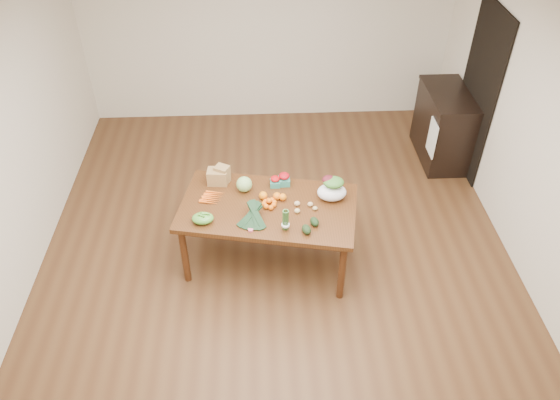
{
  "coord_description": "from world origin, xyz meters",
  "views": [
    {
      "loc": [
        -0.16,
        -4.11,
        4.2
      ],
      "look_at": [
        0.03,
        0.0,
        0.8
      ],
      "focal_mm": 35.0,
      "sensor_mm": 36.0,
      "label": 1
    }
  ],
  "objects_px": {
    "mandarin_cluster": "(269,202)",
    "asparagus_bundle": "(286,220)",
    "dining_table": "(268,234)",
    "salad_bag": "(332,190)",
    "kale_bunch": "(252,217)",
    "cabbage": "(244,184)",
    "cabinet": "(443,126)",
    "paper_bag": "(218,175)"
  },
  "relations": [
    {
      "from": "dining_table",
      "to": "asparagus_bundle",
      "type": "bearing_deg",
      "value": -55.61
    },
    {
      "from": "paper_bag",
      "to": "cabbage",
      "type": "bearing_deg",
      "value": -27.4
    },
    {
      "from": "kale_bunch",
      "to": "salad_bag",
      "type": "xyz_separation_m",
      "value": [
        0.79,
        0.33,
        0.03
      ]
    },
    {
      "from": "dining_table",
      "to": "cabbage",
      "type": "relative_size",
      "value": 10.74
    },
    {
      "from": "paper_bag",
      "to": "salad_bag",
      "type": "bearing_deg",
      "value": -15.36
    },
    {
      "from": "salad_bag",
      "to": "cabinet",
      "type": "bearing_deg",
      "value": 46.1
    },
    {
      "from": "mandarin_cluster",
      "to": "kale_bunch",
      "type": "distance_m",
      "value": 0.31
    },
    {
      "from": "dining_table",
      "to": "asparagus_bundle",
      "type": "relative_size",
      "value": 6.85
    },
    {
      "from": "kale_bunch",
      "to": "asparagus_bundle",
      "type": "height_order",
      "value": "asparagus_bundle"
    },
    {
      "from": "asparagus_bundle",
      "to": "dining_table",
      "type": "bearing_deg",
      "value": 124.39
    },
    {
      "from": "paper_bag",
      "to": "kale_bunch",
      "type": "xyz_separation_m",
      "value": [
        0.35,
        -0.65,
        -0.02
      ]
    },
    {
      "from": "mandarin_cluster",
      "to": "asparagus_bundle",
      "type": "distance_m",
      "value": 0.4
    },
    {
      "from": "paper_bag",
      "to": "mandarin_cluster",
      "type": "bearing_deg",
      "value": -36.74
    },
    {
      "from": "paper_bag",
      "to": "cabbage",
      "type": "xyz_separation_m",
      "value": [
        0.27,
        -0.14,
        -0.02
      ]
    },
    {
      "from": "paper_bag",
      "to": "salad_bag",
      "type": "height_order",
      "value": "salad_bag"
    },
    {
      "from": "salad_bag",
      "to": "dining_table",
      "type": "bearing_deg",
      "value": -172.47
    },
    {
      "from": "dining_table",
      "to": "cabbage",
      "type": "bearing_deg",
      "value": 143.08
    },
    {
      "from": "cabinet",
      "to": "salad_bag",
      "type": "distance_m",
      "value": 2.44
    },
    {
      "from": "dining_table",
      "to": "salad_bag",
      "type": "relative_size",
      "value": 5.88
    },
    {
      "from": "mandarin_cluster",
      "to": "asparagus_bundle",
      "type": "relative_size",
      "value": 0.72
    },
    {
      "from": "paper_bag",
      "to": "kale_bunch",
      "type": "bearing_deg",
      "value": -61.66
    },
    {
      "from": "paper_bag",
      "to": "kale_bunch",
      "type": "height_order",
      "value": "paper_bag"
    },
    {
      "from": "cabinet",
      "to": "salad_bag",
      "type": "relative_size",
      "value": 3.5
    },
    {
      "from": "cabbage",
      "to": "kale_bunch",
      "type": "xyz_separation_m",
      "value": [
        0.08,
        -0.51,
        0.0
      ]
    },
    {
      "from": "kale_bunch",
      "to": "asparagus_bundle",
      "type": "distance_m",
      "value": 0.33
    },
    {
      "from": "cabinet",
      "to": "salad_bag",
      "type": "xyz_separation_m",
      "value": [
        -1.67,
        -1.74,
        0.39
      ]
    },
    {
      "from": "salad_bag",
      "to": "mandarin_cluster",
      "type": "bearing_deg",
      "value": -173.35
    },
    {
      "from": "asparagus_bundle",
      "to": "salad_bag",
      "type": "height_order",
      "value": "asparagus_bundle"
    },
    {
      "from": "cabbage",
      "to": "salad_bag",
      "type": "relative_size",
      "value": 0.55
    },
    {
      "from": "mandarin_cluster",
      "to": "kale_bunch",
      "type": "relative_size",
      "value": 0.45
    },
    {
      "from": "dining_table",
      "to": "kale_bunch",
      "type": "xyz_separation_m",
      "value": [
        -0.15,
        -0.25,
        0.45
      ]
    },
    {
      "from": "dining_table",
      "to": "mandarin_cluster",
      "type": "relative_size",
      "value": 9.51
    },
    {
      "from": "cabinet",
      "to": "paper_bag",
      "type": "bearing_deg",
      "value": -153.11
    },
    {
      "from": "kale_bunch",
      "to": "cabinet",
      "type": "bearing_deg",
      "value": 51.15
    },
    {
      "from": "cabinet",
      "to": "salad_bag",
      "type": "bearing_deg",
      "value": -133.9
    },
    {
      "from": "salad_bag",
      "to": "paper_bag",
      "type": "bearing_deg",
      "value": 164.64
    },
    {
      "from": "cabinet",
      "to": "cabbage",
      "type": "relative_size",
      "value": 6.4
    },
    {
      "from": "cabinet",
      "to": "kale_bunch",
      "type": "height_order",
      "value": "cabinet"
    },
    {
      "from": "kale_bunch",
      "to": "asparagus_bundle",
      "type": "bearing_deg",
      "value": -7.44
    },
    {
      "from": "cabinet",
      "to": "cabbage",
      "type": "distance_m",
      "value": 3.0
    },
    {
      "from": "dining_table",
      "to": "cabbage",
      "type": "height_order",
      "value": "cabbage"
    },
    {
      "from": "mandarin_cluster",
      "to": "kale_bunch",
      "type": "bearing_deg",
      "value": -122.43
    }
  ]
}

